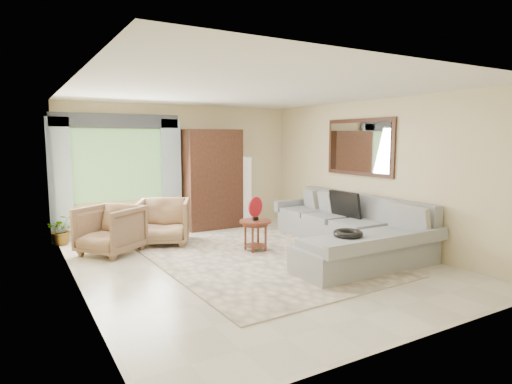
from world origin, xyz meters
TOP-DOWN VIEW (x-y plane):
  - ground at (0.00, 0.00)m, footprint 6.00×6.00m
  - area_rug at (0.17, 0.11)m, footprint 3.14×4.10m
  - sectional_sofa at (1.78, -0.18)m, footprint 2.30×3.46m
  - tv_screen at (2.05, 0.23)m, footprint 0.14×0.74m
  - garden_hose at (1.00, -1.01)m, footprint 0.43×0.43m
  - coffee_table at (0.36, 0.55)m, footprint 0.54×0.54m
  - red_disc at (0.36, 0.55)m, footprint 0.33×0.14m
  - armchair_left at (-1.80, 1.64)m, footprint 1.23×1.22m
  - armchair_right at (-0.82, 1.84)m, footprint 1.17×1.19m
  - potted_plant at (-2.43, 2.74)m, footprint 0.53×0.46m
  - armoire at (0.55, 2.72)m, footprint 1.20×0.55m
  - floor_lamp at (1.35, 2.78)m, footprint 0.24×0.24m
  - window at (-1.35, 2.97)m, footprint 1.80×0.04m
  - curtain_left at (-2.40, 2.88)m, footprint 0.40×0.08m
  - curtain_right at (-0.30, 2.88)m, footprint 0.40×0.08m
  - valance at (-1.35, 2.90)m, footprint 2.40×0.12m
  - wall_mirror at (2.46, 0.35)m, footprint 0.05×1.70m

SIDE VIEW (x-z plane):
  - ground at x=0.00m, z-range 0.00..0.00m
  - area_rug at x=0.17m, z-range 0.00..0.02m
  - potted_plant at x=-2.43m, z-range 0.00..0.55m
  - coffee_table at x=0.36m, z-range 0.01..0.55m
  - sectional_sofa at x=1.78m, z-range -0.17..0.73m
  - armchair_left at x=-1.80m, z-range 0.00..0.81m
  - armchair_right at x=-0.82m, z-range 0.00..0.82m
  - garden_hose at x=1.00m, z-range 0.50..0.59m
  - tv_screen at x=2.05m, z-range 0.48..0.96m
  - floor_lamp at x=1.35m, z-range 0.00..1.50m
  - red_disc at x=0.36m, z-range 0.60..0.94m
  - armoire at x=0.55m, z-range 0.00..2.10m
  - curtain_left at x=-2.40m, z-range 0.00..2.30m
  - curtain_right at x=-0.30m, z-range 0.00..2.30m
  - window at x=-1.35m, z-range 0.70..2.10m
  - wall_mirror at x=2.46m, z-range 1.22..2.27m
  - valance at x=-1.35m, z-range 2.12..2.38m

